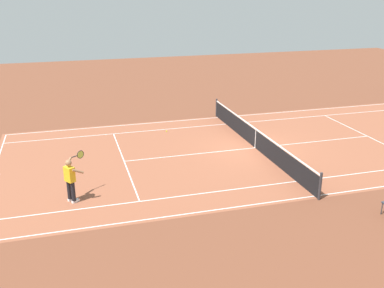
# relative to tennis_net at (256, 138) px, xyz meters

# --- Properties ---
(ground_plane) EXTENTS (60.00, 60.00, 0.00)m
(ground_plane) POSITION_rel_tennis_net_xyz_m (0.00, 0.00, -0.49)
(ground_plane) COLOR brown
(court_slab) EXTENTS (24.20, 11.40, 0.00)m
(court_slab) POSITION_rel_tennis_net_xyz_m (0.00, 0.00, -0.49)
(court_slab) COLOR #935138
(court_slab) RESTS_ON ground_plane
(court_line_markings) EXTENTS (23.85, 11.05, 0.01)m
(court_line_markings) POSITION_rel_tennis_net_xyz_m (0.00, 0.00, -0.49)
(court_line_markings) COLOR white
(court_line_markings) RESTS_ON ground_plane
(tennis_net) EXTENTS (0.10, 11.70, 1.08)m
(tennis_net) POSITION_rel_tennis_net_xyz_m (0.00, 0.00, 0.00)
(tennis_net) COLOR #2D2D33
(tennis_net) RESTS_ON ground_plane
(tennis_player_near) EXTENTS (0.80, 1.05, 1.70)m
(tennis_player_near) POSITION_rel_tennis_net_xyz_m (8.76, 3.41, 0.44)
(tennis_player_near) COLOR black
(tennis_player_near) RESTS_ON ground_plane
(tennis_ball) EXTENTS (0.07, 0.07, 0.07)m
(tennis_ball) POSITION_rel_tennis_net_xyz_m (3.59, -3.68, -0.46)
(tennis_ball) COLOR #CCE01E
(tennis_ball) RESTS_ON ground_plane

